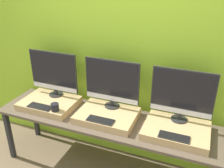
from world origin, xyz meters
TOP-DOWN VIEW (x-y plane):
  - wall_back at (0.00, 0.69)m, footprint 8.00×0.04m
  - workbench at (0.00, 0.31)m, footprint 2.50×0.62m
  - wooden_riser_left at (-0.74, 0.32)m, footprint 0.63×0.48m
  - monitor_left at (-0.74, 0.47)m, footprint 0.61×0.17m
  - keyboard_left at (-0.74, 0.15)m, footprint 0.28×0.11m
  - mug at (-0.54, 0.15)m, footprint 0.09×0.09m
  - wooden_riser_center at (0.00, 0.32)m, footprint 0.63×0.48m
  - monitor_center at (0.00, 0.47)m, footprint 0.61×0.17m
  - keyboard_center at (0.00, 0.15)m, footprint 0.28×0.11m
  - wooden_riser_right at (0.74, 0.32)m, footprint 0.63×0.48m
  - monitor_right at (0.74, 0.47)m, footprint 0.61×0.17m
  - keyboard_right at (0.74, 0.15)m, footprint 0.28×0.11m

SIDE VIEW (x-z plane):
  - workbench at x=0.00m, z-range 0.29..0.99m
  - wooden_riser_left at x=-0.74m, z-range 0.70..0.78m
  - wooden_riser_center at x=0.00m, z-range 0.70..0.78m
  - wooden_riser_right at x=0.74m, z-range 0.70..0.78m
  - keyboard_left at x=-0.74m, z-range 0.78..0.79m
  - keyboard_center at x=0.00m, z-range 0.78..0.79m
  - keyboard_right at x=0.74m, z-range 0.78..0.79m
  - mug at x=-0.54m, z-range 0.78..0.86m
  - monitor_left at x=-0.74m, z-range 0.80..1.35m
  - monitor_center at x=0.00m, z-range 0.80..1.35m
  - monitor_right at x=0.74m, z-range 0.80..1.35m
  - wall_back at x=0.00m, z-range 0.00..2.60m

